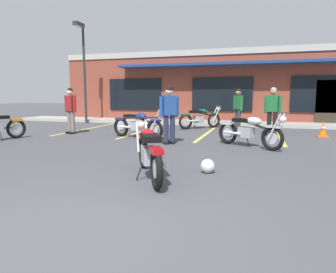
# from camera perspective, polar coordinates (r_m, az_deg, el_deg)

# --- Properties ---
(ground_plane) EXTENTS (80.00, 80.00, 0.00)m
(ground_plane) POSITION_cam_1_polar(r_m,az_deg,el_deg) (6.86, 1.24, -3.95)
(ground_plane) COLOR #47474C
(sidewalk_kerb) EXTENTS (22.00, 1.80, 0.14)m
(sidewalk_kerb) POSITION_cam_1_polar(r_m,az_deg,el_deg) (14.80, 9.75, 2.57)
(sidewalk_kerb) COLOR #A8A59E
(sidewalk_kerb) RESTS_ON ground_plane
(brick_storefront_building) EXTENTS (17.68, 7.25, 3.70)m
(brick_storefront_building) POSITION_cam_1_polar(r_m,az_deg,el_deg) (18.61, 11.38, 9.09)
(brick_storefront_building) COLOR brown
(brick_storefront_building) RESTS_ON ground_plane
(painted_stall_lines) EXTENTS (10.30, 4.80, 0.01)m
(painted_stall_lines) POSITION_cam_1_polar(r_m,az_deg,el_deg) (11.26, 7.47, 0.64)
(painted_stall_lines) COLOR #DBCC4C
(painted_stall_lines) RESTS_ON ground_plane
(motorcycle_foreground_classic) EXTENTS (1.29, 1.90, 0.98)m
(motorcycle_foreground_classic) POSITION_cam_1_polar(r_m,az_deg,el_deg) (5.15, -3.71, -2.68)
(motorcycle_foreground_classic) COLOR black
(motorcycle_foreground_classic) RESTS_ON ground_plane
(motorcycle_red_sportbike) EXTENTS (1.83, 1.41, 0.98)m
(motorcycle_red_sportbike) POSITION_cam_1_polar(r_m,az_deg,el_deg) (8.39, 15.24, 1.14)
(motorcycle_red_sportbike) COLOR black
(motorcycle_red_sportbike) RESTS_ON ground_plane
(motorcycle_blue_standard) EXTENTS (1.66, 1.65, 0.98)m
(motorcycle_blue_standard) POSITION_cam_1_polar(r_m,az_deg,el_deg) (12.80, 6.23, 3.59)
(motorcycle_blue_standard) COLOR black
(motorcycle_blue_standard) RESTS_ON ground_plane
(motorcycle_green_cafe_racer) EXTENTS (2.05, 0.95, 0.98)m
(motorcycle_green_cafe_racer) POSITION_cam_1_polar(r_m,az_deg,el_deg) (9.90, -5.80, 2.36)
(motorcycle_green_cafe_racer) COLOR black
(motorcycle_green_cafe_racer) RESTS_ON ground_plane
(person_in_black_shirt) EXTENTS (0.43, 0.55, 1.68)m
(person_in_black_shirt) POSITION_cam_1_polar(r_m,az_deg,el_deg) (12.61, 13.17, 5.59)
(person_in_black_shirt) COLOR black
(person_in_black_shirt) RESTS_ON ground_plane
(person_in_shorts_foreground) EXTENTS (0.52, 0.47, 1.68)m
(person_in_shorts_foreground) POSITION_cam_1_polar(r_m,az_deg,el_deg) (8.56, 0.24, 4.83)
(person_in_shorts_foreground) COLOR black
(person_in_shorts_foreground) RESTS_ON ground_plane
(person_by_back_row) EXTENTS (0.60, 0.37, 1.68)m
(person_by_back_row) POSITION_cam_1_polar(r_m,az_deg,el_deg) (10.93, 19.30, 5.04)
(person_by_back_row) COLOR black
(person_by_back_row) RESTS_ON ground_plane
(person_near_building) EXTENTS (0.60, 0.37, 1.68)m
(person_near_building) POSITION_cam_1_polar(r_m,az_deg,el_deg) (11.53, -18.07, 5.22)
(person_near_building) COLOR black
(person_near_building) RESTS_ON ground_plane
(helmet_on_pavement) EXTENTS (0.26, 0.26, 0.26)m
(helmet_on_pavement) POSITION_cam_1_polar(r_m,az_deg,el_deg) (5.51, 7.56, -5.58)
(helmet_on_pavement) COLOR silver
(helmet_on_pavement) RESTS_ON ground_plane
(traffic_cone) EXTENTS (0.34, 0.34, 0.53)m
(traffic_cone) POSITION_cam_1_polar(r_m,az_deg,el_deg) (11.45, 27.43, 1.23)
(traffic_cone) COLOR orange
(traffic_cone) RESTS_ON ground_plane
(parking_lot_lamp_post) EXTENTS (0.24, 0.76, 4.90)m
(parking_lot_lamp_post) POSITION_cam_1_polar(r_m,az_deg,el_deg) (15.97, -15.92, 13.93)
(parking_lot_lamp_post) COLOR #2D2D33
(parking_lot_lamp_post) RESTS_ON ground_plane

